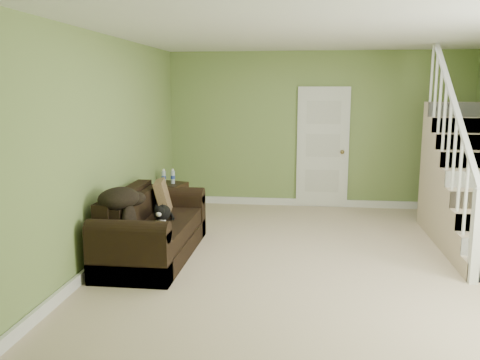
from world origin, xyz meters
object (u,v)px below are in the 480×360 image
(cat, at_px, (162,213))
(sofa, at_px, (150,232))
(banana, at_px, (161,228))
(side_table, at_px, (170,200))

(cat, bearing_deg, sofa, -174.26)
(sofa, xyz_separation_m, banana, (0.24, -0.37, 0.15))
(banana, bearing_deg, sofa, 114.80)
(sofa, xyz_separation_m, side_table, (-0.26, 1.87, -0.02))
(sofa, bearing_deg, cat, 11.23)
(side_table, xyz_separation_m, banana, (0.51, -2.24, 0.18))
(side_table, distance_m, banana, 2.30)
(sofa, height_order, banana, sofa)
(side_table, bearing_deg, sofa, -81.95)
(sofa, xyz_separation_m, cat, (0.14, 0.03, 0.23))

